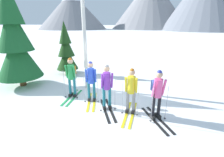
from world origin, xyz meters
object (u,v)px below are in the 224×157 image
object	(u,v)px
skier_in_blue	(91,79)
birch_tree_tall	(84,36)
pine_tree_near	(66,50)
skier_in_pink	(157,92)
pine_tree_mid	(15,40)
skier_in_green	(71,75)
skier_in_purple	(107,85)
skier_in_yellow	(131,90)

from	to	relation	value
skier_in_blue	birch_tree_tall	world-z (taller)	birch_tree_tall
pine_tree_near	birch_tree_tall	world-z (taller)	birch_tree_tall
skier_in_pink	pine_tree_mid	size ratio (longest dim) A/B	0.34
pine_tree_near	pine_tree_mid	size ratio (longest dim) A/B	0.63
skier_in_green	skier_in_blue	xyz separation A→B (m)	(0.98, -0.11, -0.04)
skier_in_blue	pine_tree_near	distance (m)	4.45
skier_in_purple	birch_tree_tall	distance (m)	2.84
skier_in_yellow	pine_tree_near	bearing A→B (deg)	144.15
skier_in_green	skier_in_yellow	xyz separation A→B (m)	(2.74, -0.57, -0.08)
skier_in_blue	skier_in_purple	world-z (taller)	skier_in_purple
skier_in_pink	pine_tree_mid	world-z (taller)	pine_tree_mid
pine_tree_mid	skier_in_yellow	bearing A→B (deg)	-8.90
skier_in_yellow	pine_tree_mid	world-z (taller)	pine_tree_mid
skier_in_yellow	skier_in_green	bearing A→B (deg)	168.16
skier_in_pink	pine_tree_near	bearing A→B (deg)	148.07
skier_in_purple	skier_in_pink	xyz separation A→B (m)	(1.81, -0.10, -0.01)
pine_tree_near	birch_tree_tall	distance (m)	3.18
skier_in_yellow	skier_in_pink	xyz separation A→B (m)	(0.89, -0.07, 0.06)
skier_in_green	skier_in_pink	size ratio (longest dim) A/B	1.02
skier_in_purple	pine_tree_near	xyz separation A→B (m)	(-4.00, 3.52, 0.50)
skier_in_green	skier_in_pink	distance (m)	3.69
skier_in_yellow	skier_in_pink	size ratio (longest dim) A/B	1.04
skier_in_purple	pine_tree_mid	bearing A→B (deg)	169.86
skier_in_green	skier_in_yellow	bearing A→B (deg)	-11.84
skier_in_green	skier_in_pink	bearing A→B (deg)	-10.00
skier_in_green	skier_in_pink	world-z (taller)	skier_in_green
birch_tree_tall	pine_tree_near	bearing A→B (deg)	141.01
skier_in_blue	birch_tree_tall	bearing A→B (deg)	124.65
pine_tree_near	pine_tree_mid	bearing A→B (deg)	-111.91
pine_tree_mid	birch_tree_tall	bearing A→B (deg)	12.35
skier_in_blue	birch_tree_tall	distance (m)	2.19
skier_in_purple	birch_tree_tall	world-z (taller)	birch_tree_tall
pine_tree_mid	skier_in_purple	bearing A→B (deg)	-10.14
skier_in_purple	skier_in_yellow	size ratio (longest dim) A/B	0.97
birch_tree_tall	skier_in_purple	bearing A→B (deg)	-44.44
skier_in_purple	skier_in_green	bearing A→B (deg)	163.40
skier_in_purple	skier_in_pink	world-z (taller)	skier_in_purple
pine_tree_near	pine_tree_mid	distance (m)	2.96
skier_in_blue	pine_tree_mid	distance (m)	4.47
skier_in_yellow	skier_in_pink	world-z (taller)	skier_in_pink
skier_in_purple	pine_tree_near	distance (m)	5.35
skier_in_pink	skier_in_yellow	bearing A→B (deg)	175.77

